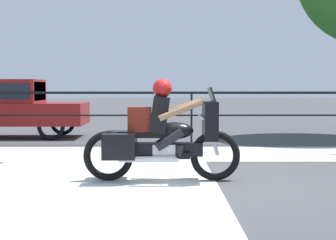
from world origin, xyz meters
name	(u,v)px	position (x,y,z in m)	size (l,w,h in m)	color
ground_plane	(210,184)	(0.00, 0.00, 0.00)	(120.00, 120.00, 0.00)	#424244
sidewalk_band	(196,154)	(0.00, 3.40, 0.01)	(44.00, 2.40, 0.01)	#B7B2A8
crosswalk_band	(85,187)	(-1.79, -0.20, 0.00)	(3.79, 6.00, 0.01)	silver
fence_railing	(192,103)	(0.00, 5.26, 1.02)	(36.00, 0.05, 1.30)	black
motorcycle	(161,136)	(-0.72, 0.30, 0.68)	(2.37, 0.76, 1.54)	black
parked_car	(7,104)	(-5.08, 6.98, 0.93)	(4.18, 1.70, 1.62)	maroon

